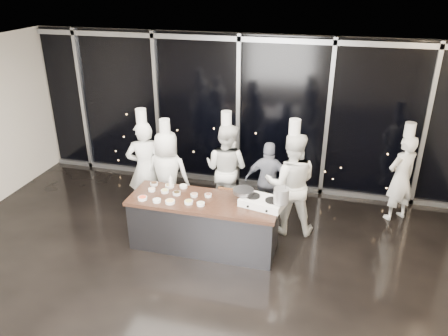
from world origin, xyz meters
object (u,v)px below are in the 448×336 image
object	(u,v)px
chef_center	(226,168)
chef_right	(291,183)
chef_left	(168,175)
stock_pot	(281,196)
chef_side	(401,177)
chef_far_left	(145,168)
guest	(269,181)
demo_counter	(204,223)
frying_pan	(243,191)
stove	(262,202)

from	to	relation	value
chef_center	chef_right	size ratio (longest dim) A/B	0.96
chef_left	stock_pot	bearing A→B (deg)	158.20
chef_left	chef_side	xyz separation A→B (m)	(4.17, 1.00, -0.01)
chef_far_left	guest	xyz separation A→B (m)	(2.27, 0.41, -0.19)
chef_far_left	chef_left	xyz separation A→B (m)	(0.44, -0.02, -0.08)
demo_counter	chef_right	world-z (taller)	chef_right
chef_center	chef_side	distance (m)	3.21
chef_far_left	chef_side	world-z (taller)	chef_far_left
chef_center	frying_pan	bearing A→B (deg)	130.60
guest	demo_counter	bearing A→B (deg)	52.82
chef_left	guest	world-z (taller)	chef_left
chef_far_left	chef_right	world-z (taller)	chef_right
demo_counter	chef_center	size ratio (longest dim) A/B	1.22
stove	chef_side	size ratio (longest dim) A/B	0.40
chef_left	guest	bearing A→B (deg)	-167.85
stove	guest	bearing A→B (deg)	106.25
demo_counter	guest	size ratio (longest dim) A/B	1.63
chef_left	chef_far_left	bearing A→B (deg)	-3.30
chef_center	chef_right	world-z (taller)	chef_right
frying_pan	chef_center	distance (m)	1.27
demo_counter	chef_center	bearing A→B (deg)	87.45
stock_pot	chef_side	bearing A→B (deg)	43.11
demo_counter	chef_far_left	size ratio (longest dim) A/B	1.18
stove	chef_center	world-z (taller)	chef_center
chef_center	guest	world-z (taller)	chef_center
chef_left	demo_counter	bearing A→B (deg)	138.21
stove	chef_side	world-z (taller)	chef_side
demo_counter	guest	xyz separation A→B (m)	(0.88, 1.24, 0.30)
demo_counter	chef_side	xyz separation A→B (m)	(3.22, 1.82, 0.40)
stove	stock_pot	size ratio (longest dim) A/B	3.15
chef_far_left	chef_center	world-z (taller)	chef_far_left
chef_center	stove	bearing A→B (deg)	140.52
chef_far_left	chef_side	size ratio (longest dim) A/B	1.10
stock_pot	demo_counter	bearing A→B (deg)	179.04
chef_left	chef_right	world-z (taller)	chef_right
chef_far_left	chef_center	bearing A→B (deg)	173.06
chef_center	guest	xyz separation A→B (m)	(0.82, -0.04, -0.15)
stock_pot	guest	bearing A→B (deg)	106.88
demo_counter	chef_right	distance (m)	1.65
demo_counter	chef_left	xyz separation A→B (m)	(-0.94, 0.81, 0.41)
stock_pot	chef_far_left	world-z (taller)	chef_far_left
guest	chef_side	xyz separation A→B (m)	(2.34, 0.57, 0.10)
demo_counter	chef_side	size ratio (longest dim) A/B	1.29
stove	chef_far_left	distance (m)	2.47
chef_center	guest	bearing A→B (deg)	-168.65
guest	chef_center	bearing A→B (deg)	-4.56
chef_right	frying_pan	bearing A→B (deg)	37.99
frying_pan	chef_left	world-z (taller)	chef_left
demo_counter	chef_right	size ratio (longest dim) A/B	1.17
frying_pan	stock_pot	size ratio (longest dim) A/B	2.59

